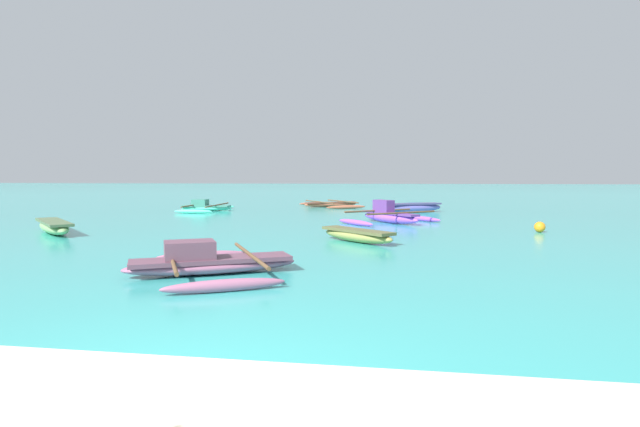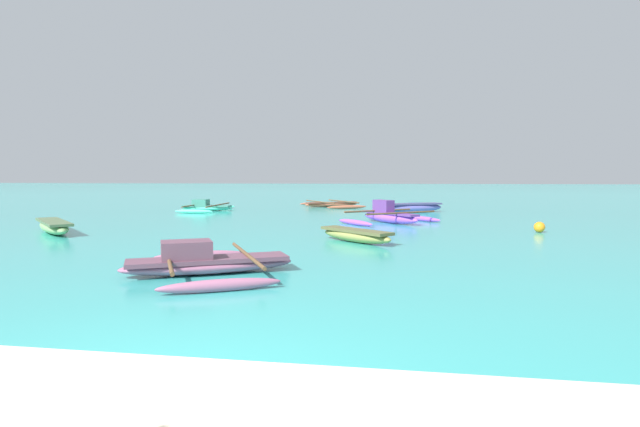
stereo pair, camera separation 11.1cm
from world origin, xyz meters
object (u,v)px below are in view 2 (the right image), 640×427
at_px(moored_boat_7, 206,207).
at_px(moored_boat_4, 54,226).
at_px(moored_boat_2, 356,235).
at_px(moored_boat_6, 332,204).
at_px(moored_boat_0, 389,216).
at_px(moored_boat_5, 412,205).
at_px(moored_boat_3, 206,263).
at_px(mooring_buoy_0, 539,227).
at_px(moored_boat_1, 412,207).

bearing_deg(moored_boat_7, moored_boat_4, -97.61).
relative_size(moored_boat_2, moored_boat_6, 0.48).
distance_m(moored_boat_0, moored_boat_6, 10.42).
bearing_deg(moored_boat_5, moored_boat_0, -161.99).
height_order(moored_boat_0, moored_boat_3, moored_boat_0).
distance_m(moored_boat_4, moored_boat_6, 16.53).
xyz_separation_m(moored_boat_0, mooring_buoy_0, (4.89, -2.57, -0.11)).
bearing_deg(moored_boat_4, moored_boat_7, 130.42).
bearing_deg(moored_boat_0, mooring_buoy_0, 22.08).
distance_m(moored_boat_5, moored_boat_7, 11.45).
bearing_deg(moored_boat_3, moored_boat_2, 36.32).
height_order(moored_boat_1, moored_boat_7, moored_boat_7).
height_order(moored_boat_3, moored_boat_4, moored_boat_3).
bearing_deg(mooring_buoy_0, moored_boat_1, 114.57).
bearing_deg(mooring_buoy_0, moored_boat_7, 151.21).
xyz_separation_m(moored_boat_0, moored_boat_5, (1.09, 9.27, -0.12)).
xyz_separation_m(moored_boat_6, moored_boat_7, (-6.09, -4.32, 0.04)).
bearing_deg(moored_boat_3, moored_boat_5, 50.04).
height_order(moored_boat_1, mooring_buoy_0, moored_boat_1).
height_order(moored_boat_1, moored_boat_2, moored_boat_1).
height_order(moored_boat_1, moored_boat_5, moored_boat_1).
relative_size(moored_boat_1, moored_boat_5, 1.32).
xyz_separation_m(moored_boat_5, moored_boat_6, (-4.71, 0.51, -0.01)).
height_order(moored_boat_5, mooring_buoy_0, mooring_buoy_0).
relative_size(moored_boat_2, moored_boat_7, 0.54).
xyz_separation_m(moored_boat_2, moored_boat_4, (-9.71, 0.60, 0.02)).
bearing_deg(moored_boat_7, moored_boat_0, -32.90).
xyz_separation_m(moored_boat_0, moored_boat_1, (1.03, 5.87, -0.02)).
bearing_deg(moored_boat_3, mooring_buoy_0, 17.68).
xyz_separation_m(moored_boat_1, moored_boat_5, (0.06, 3.40, -0.09)).
distance_m(moored_boat_2, moored_boat_7, 14.43).
bearing_deg(moored_boat_7, moored_boat_3, -71.45).
bearing_deg(moored_boat_1, moored_boat_7, 153.19).
xyz_separation_m(moored_boat_1, moored_boat_3, (-4.13, -16.66, -0.05)).
height_order(moored_boat_3, moored_boat_5, moored_boat_3).
distance_m(moored_boat_1, mooring_buoy_0, 9.28).
xyz_separation_m(moored_boat_2, moored_boat_7, (-8.95, 11.32, -0.00)).
height_order(moored_boat_5, moored_boat_7, moored_boat_7).
distance_m(moored_boat_3, moored_boat_5, 20.50).
xyz_separation_m(moored_boat_1, moored_boat_2, (-1.78, -11.74, -0.06)).
relative_size(moored_boat_5, mooring_buoy_0, 7.06).
bearing_deg(moored_boat_4, moored_boat_0, 71.19).
xyz_separation_m(moored_boat_0, moored_boat_6, (-3.61, 9.78, -0.12)).
distance_m(moored_boat_3, mooring_buoy_0, 11.47).
height_order(moored_boat_6, moored_boat_7, moored_boat_7).
distance_m(moored_boat_4, moored_boat_7, 10.74).
xyz_separation_m(moored_boat_3, moored_boat_6, (-0.51, 20.57, -0.05)).
distance_m(moored_boat_1, moored_boat_6, 6.07).
bearing_deg(moored_boat_2, moored_boat_7, 171.42).
relative_size(moored_boat_4, moored_boat_6, 0.60).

